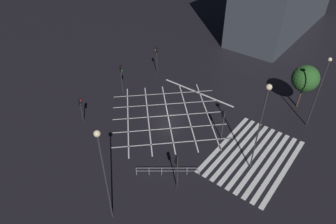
{
  "coord_description": "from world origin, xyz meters",
  "views": [
    {
      "loc": [
        -24.47,
        -19.22,
        24.09
      ],
      "look_at": [
        0.0,
        0.0,
        0.6
      ],
      "focal_mm": 32.0,
      "sensor_mm": 36.0,
      "label": 1
    }
  ],
  "objects_px": {
    "street_lamp_east": "(263,111)",
    "street_lamp_far": "(321,84)",
    "traffic_light_nw_cross": "(81,105)",
    "street_tree_near": "(305,79)",
    "traffic_light_ne_main": "(156,54)",
    "street_lamp_west": "(102,162)",
    "traffic_light_sw_cross": "(177,166)",
    "traffic_light_median_north": "(121,74)",
    "traffic_light_median_south": "(223,119)"
  },
  "relations": [
    {
      "from": "street_lamp_east",
      "to": "street_lamp_west",
      "type": "relative_size",
      "value": 1.01
    },
    {
      "from": "traffic_light_ne_main",
      "to": "street_lamp_west",
      "type": "height_order",
      "value": "street_lamp_west"
    },
    {
      "from": "street_lamp_far",
      "to": "street_tree_near",
      "type": "height_order",
      "value": "street_lamp_far"
    },
    {
      "from": "traffic_light_median_north",
      "to": "street_lamp_west",
      "type": "height_order",
      "value": "street_lamp_west"
    },
    {
      "from": "traffic_light_median_north",
      "to": "traffic_light_ne_main",
      "type": "distance_m",
      "value": 7.61
    },
    {
      "from": "traffic_light_median_north",
      "to": "street_lamp_west",
      "type": "distance_m",
      "value": 20.72
    },
    {
      "from": "traffic_light_sw_cross",
      "to": "traffic_light_median_south",
      "type": "xyz_separation_m",
      "value": [
        9.04,
        0.18,
        -0.1
      ]
    },
    {
      "from": "traffic_light_median_north",
      "to": "traffic_light_nw_cross",
      "type": "distance_m",
      "value": 7.85
    },
    {
      "from": "traffic_light_sw_cross",
      "to": "street_tree_near",
      "type": "relative_size",
      "value": 0.71
    },
    {
      "from": "traffic_light_sw_cross",
      "to": "street_lamp_far",
      "type": "bearing_deg",
      "value": -111.59
    },
    {
      "from": "traffic_light_nw_cross",
      "to": "street_lamp_west",
      "type": "xyz_separation_m",
      "value": [
        -7.32,
        -12.96,
        4.51
      ]
    },
    {
      "from": "traffic_light_sw_cross",
      "to": "street_tree_near",
      "type": "distance_m",
      "value": 21.83
    },
    {
      "from": "traffic_light_median_north",
      "to": "traffic_light_sw_cross",
      "type": "relative_size",
      "value": 1.07
    },
    {
      "from": "traffic_light_median_north",
      "to": "street_lamp_east",
      "type": "relative_size",
      "value": 0.44
    },
    {
      "from": "street_tree_near",
      "to": "street_lamp_far",
      "type": "bearing_deg",
      "value": -144.59
    },
    {
      "from": "traffic_light_ne_main",
      "to": "traffic_light_nw_cross",
      "type": "distance_m",
      "value": 15.44
    },
    {
      "from": "street_lamp_east",
      "to": "street_lamp_far",
      "type": "relative_size",
      "value": 1.11
    },
    {
      "from": "traffic_light_sw_cross",
      "to": "street_lamp_far",
      "type": "distance_m",
      "value": 19.5
    },
    {
      "from": "street_tree_near",
      "to": "street_lamp_west",
      "type": "bearing_deg",
      "value": 165.19
    },
    {
      "from": "street_lamp_east",
      "to": "street_lamp_far",
      "type": "height_order",
      "value": "street_lamp_east"
    },
    {
      "from": "traffic_light_ne_main",
      "to": "traffic_light_median_south",
      "type": "height_order",
      "value": "traffic_light_ne_main"
    },
    {
      "from": "traffic_light_median_north",
      "to": "street_lamp_west",
      "type": "relative_size",
      "value": 0.45
    },
    {
      "from": "street_lamp_west",
      "to": "street_tree_near",
      "type": "distance_m",
      "value": 28.62
    },
    {
      "from": "traffic_light_ne_main",
      "to": "traffic_light_nw_cross",
      "type": "xyz_separation_m",
      "value": [
        -15.41,
        -0.74,
        -0.69
      ]
    },
    {
      "from": "traffic_light_median_south",
      "to": "street_tree_near",
      "type": "bearing_deg",
      "value": -111.74
    },
    {
      "from": "street_lamp_far",
      "to": "street_tree_near",
      "type": "xyz_separation_m",
      "value": [
        3.36,
        2.39,
        -1.74
      ]
    },
    {
      "from": "traffic_light_median_south",
      "to": "street_lamp_west",
      "type": "height_order",
      "value": "street_lamp_west"
    },
    {
      "from": "traffic_light_nw_cross",
      "to": "street_lamp_east",
      "type": "distance_m",
      "value": 21.6
    },
    {
      "from": "traffic_light_median_north",
      "to": "traffic_light_median_south",
      "type": "distance_m",
      "value": 16.06
    },
    {
      "from": "traffic_light_nw_cross",
      "to": "street_lamp_east",
      "type": "xyz_separation_m",
      "value": [
        5.99,
        -20.16,
        4.9
      ]
    },
    {
      "from": "traffic_light_sw_cross",
      "to": "street_tree_near",
      "type": "height_order",
      "value": "street_tree_near"
    },
    {
      "from": "traffic_light_sw_cross",
      "to": "traffic_light_nw_cross",
      "type": "distance_m",
      "value": 15.59
    },
    {
      "from": "traffic_light_sw_cross",
      "to": "street_lamp_far",
      "type": "height_order",
      "value": "street_lamp_far"
    },
    {
      "from": "street_lamp_east",
      "to": "street_lamp_west",
      "type": "distance_m",
      "value": 15.14
    },
    {
      "from": "street_tree_near",
      "to": "traffic_light_ne_main",
      "type": "bearing_deg",
      "value": 102.94
    },
    {
      "from": "street_lamp_east",
      "to": "traffic_light_sw_cross",
      "type": "bearing_deg",
      "value": 146.76
    },
    {
      "from": "street_lamp_west",
      "to": "street_tree_near",
      "type": "relative_size",
      "value": 1.68
    },
    {
      "from": "traffic_light_median_north",
      "to": "traffic_light_nw_cross",
      "type": "xyz_separation_m",
      "value": [
        -7.79,
        -0.7,
        -0.69
      ]
    },
    {
      "from": "street_lamp_east",
      "to": "street_lamp_far",
      "type": "distance_m",
      "value": 11.23
    },
    {
      "from": "traffic_light_ne_main",
      "to": "street_lamp_west",
      "type": "relative_size",
      "value": 0.45
    },
    {
      "from": "traffic_light_median_north",
      "to": "street_tree_near",
      "type": "bearing_deg",
      "value": 30.7
    },
    {
      "from": "street_lamp_west",
      "to": "traffic_light_median_north",
      "type": "bearing_deg",
      "value": 42.11
    },
    {
      "from": "traffic_light_median_north",
      "to": "traffic_light_median_south",
      "type": "relative_size",
      "value": 1.1
    },
    {
      "from": "traffic_light_median_north",
      "to": "street_lamp_far",
      "type": "distance_m",
      "value": 25.19
    },
    {
      "from": "traffic_light_nw_cross",
      "to": "street_tree_near",
      "type": "height_order",
      "value": "street_tree_near"
    },
    {
      "from": "traffic_light_sw_cross",
      "to": "street_lamp_far",
      "type": "relative_size",
      "value": 0.46
    },
    {
      "from": "street_lamp_east",
      "to": "street_tree_near",
      "type": "relative_size",
      "value": 1.7
    },
    {
      "from": "street_lamp_far",
      "to": "traffic_light_nw_cross",
      "type": "bearing_deg",
      "value": 126.69
    },
    {
      "from": "traffic_light_ne_main",
      "to": "street_lamp_east",
      "type": "relative_size",
      "value": 0.44
    },
    {
      "from": "traffic_light_ne_main",
      "to": "traffic_light_median_south",
      "type": "xyz_separation_m",
      "value": [
        -7.42,
        -16.1,
        -0.29
      ]
    }
  ]
}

